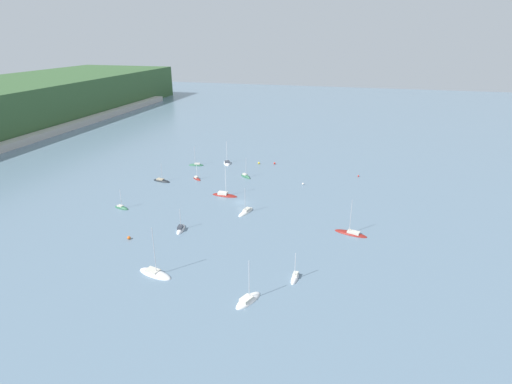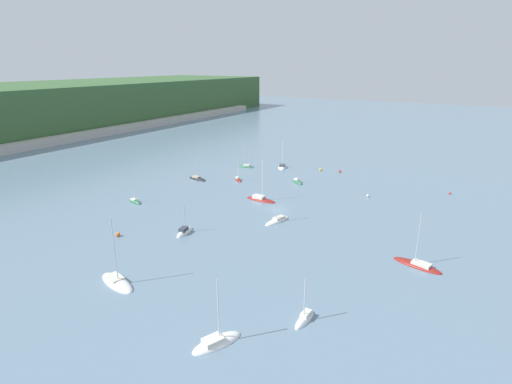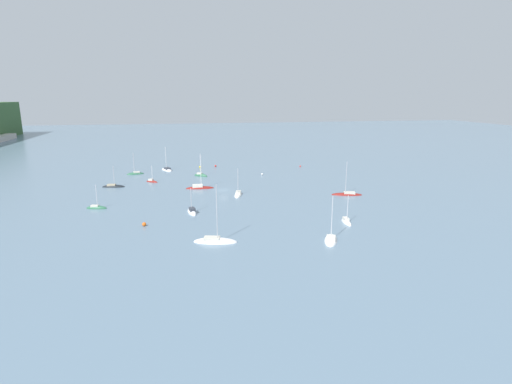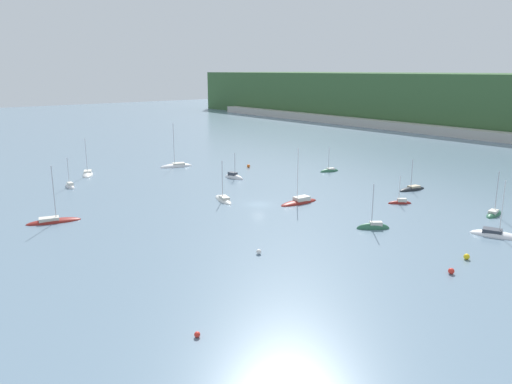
% 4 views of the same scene
% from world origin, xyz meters
% --- Properties ---
extents(ground_plane, '(600.00, 600.00, 0.00)m').
position_xyz_m(ground_plane, '(0.00, 0.00, 0.00)').
color(ground_plane, slate).
extents(sailboat_0, '(7.34, 5.05, 9.85)m').
position_xyz_m(sailboat_0, '(-46.84, -15.72, 0.09)').
color(sailboat_0, white).
rests_on(sailboat_0, ground_plane).
extents(sailboat_1, '(8.09, 5.38, 9.68)m').
position_xyz_m(sailboat_1, '(37.30, 17.21, 0.09)').
color(sailboat_1, silver).
rests_on(sailboat_1, ground_plane).
extents(sailboat_2, '(2.97, 6.24, 8.55)m').
position_xyz_m(sailboat_2, '(31.40, 28.25, 0.09)').
color(sailboat_2, '#2D6647').
rests_on(sailboat_2, ground_plane).
extents(sailboat_3, '(3.20, 7.24, 7.42)m').
position_xyz_m(sailboat_3, '(11.22, 33.06, 0.07)').
color(sailboat_3, black).
rests_on(sailboat_3, ground_plane).
extents(sailboat_4, '(3.77, 4.38, 6.00)m').
position_xyz_m(sailboat_4, '(16.42, 21.67, 0.12)').
color(sailboat_4, maroon).
rests_on(sailboat_4, ground_plane).
extents(sailboat_5, '(2.77, 5.46, 6.89)m').
position_xyz_m(sailboat_5, '(-13.47, 33.67, 0.07)').
color(sailboat_5, '#2D6647').
rests_on(sailboat_5, ground_plane).
extents(sailboat_6, '(4.38, 5.12, 8.43)m').
position_xyz_m(sailboat_6, '(23.19, 5.24, 0.10)').
color(sailboat_6, '#2D6647').
rests_on(sailboat_6, ground_plane).
extents(sailboat_7, '(5.06, 1.72, 7.29)m').
position_xyz_m(sailboat_7, '(-36.77, -23.39, 0.11)').
color(sailboat_7, silver).
rests_on(sailboat_7, ground_plane).
extents(sailboat_8, '(4.56, 9.07, 10.24)m').
position_xyz_m(sailboat_8, '(-12.57, -34.23, 0.10)').
color(sailboat_8, maroon).
rests_on(sailboat_8, ground_plane).
extents(sailboat_9, '(5.97, 2.79, 7.02)m').
position_xyz_m(sailboat_9, '(-22.03, 10.21, 0.11)').
color(sailboat_9, silver).
rests_on(sailboat_9, ground_plane).
extents(sailboat_10, '(7.79, 3.85, 8.48)m').
position_xyz_m(sailboat_10, '(-6.58, -3.56, 0.09)').
color(sailboat_10, white).
rests_on(sailboat_10, ground_plane).
extents(sailboat_11, '(2.97, 8.66, 11.33)m').
position_xyz_m(sailboat_11, '(4.10, 6.80, 0.15)').
color(sailboat_11, maroon).
rests_on(sailboat_11, ground_plane).
extents(sailboat_12, '(4.87, 9.00, 12.39)m').
position_xyz_m(sailboat_12, '(-43.06, 6.62, 0.08)').
color(sailboat_12, silver).
rests_on(sailboat_12, ground_plane).
extents(mooring_buoy_0, '(0.72, 0.72, 0.72)m').
position_xyz_m(mooring_buoy_0, '(20.61, -16.41, 0.36)').
color(mooring_buoy_0, white).
rests_on(mooring_buoy_0, ground_plane).
extents(mooring_buoy_1, '(0.81, 0.81, 0.81)m').
position_xyz_m(mooring_buoy_1, '(39.65, 4.43, 0.41)').
color(mooring_buoy_1, yellow).
rests_on(mooring_buoy_1, ground_plane).
extents(mooring_buoy_2, '(0.59, 0.59, 0.59)m').
position_xyz_m(mooring_buoy_2, '(34.27, -34.92, 0.30)').
color(mooring_buoy_2, red).
rests_on(mooring_buoy_2, ground_plane).
extents(mooring_buoy_3, '(0.88, 0.88, 0.88)m').
position_xyz_m(mooring_buoy_3, '(-30.26, 20.86, 0.44)').
color(mooring_buoy_3, orange).
rests_on(mooring_buoy_3, ground_plane).
extents(mooring_buoy_4, '(0.78, 0.78, 0.78)m').
position_xyz_m(mooring_buoy_4, '(41.05, -1.74, 0.39)').
color(mooring_buoy_4, red).
rests_on(mooring_buoy_4, ground_plane).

